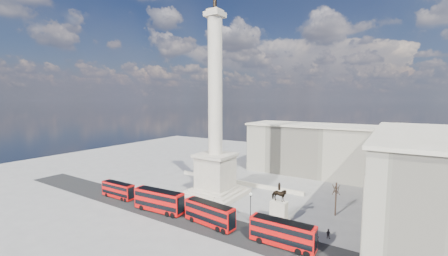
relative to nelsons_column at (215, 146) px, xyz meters
name	(u,v)px	position (x,y,z in m)	size (l,w,h in m)	color
ground	(204,200)	(0.00, -5.00, -12.92)	(180.00, 180.00, 0.00)	gray
asphalt_road	(195,220)	(5.00, -15.00, -12.91)	(120.00, 9.00, 0.01)	black
nelsons_column	(215,146)	(0.00, 0.00, 0.00)	(14.00, 14.00, 49.85)	#BCB29C
balustrade_wall	(236,182)	(0.00, 11.00, -12.37)	(40.00, 0.60, 1.10)	beige
building_east	(430,182)	(45.00, 5.00, -3.59)	(19.00, 46.00, 18.60)	beige
building_northeast	(326,150)	(20.00, 35.00, -4.59)	(51.00, 17.00, 16.60)	beige
red_bus_a	(118,190)	(-19.12, -15.35, -10.84)	(9.83, 2.52, 3.97)	red
red_bus_b	(159,201)	(-4.11, -15.99, -10.36)	(12.18, 3.64, 4.87)	red
red_bus_c	(210,214)	(9.12, -15.44, -10.55)	(11.34, 3.71, 4.51)	red
red_bus_d	(283,233)	(23.99, -15.32, -10.58)	(11.04, 2.76, 4.46)	red
victorian_lamp	(251,205)	(15.15, -9.76, -9.37)	(0.52, 0.52, 6.02)	black
equestrian_statue	(279,209)	(20.04, -6.87, -10.06)	(3.94, 2.96, 8.22)	beige
bare_tree_near	(402,233)	(40.59, -14.75, -6.28)	(1.93, 1.93, 8.43)	#332319
bare_tree_mid	(379,206)	(37.13, -1.54, -7.70)	(1.75, 1.75, 6.62)	#332319
bare_tree_far	(336,188)	(29.04, 2.75, -6.98)	(1.85, 1.85, 7.54)	#332319
pedestrian_walking	(317,239)	(28.70, -11.50, -11.96)	(0.69, 0.46, 1.91)	black
pedestrian_standing	(328,233)	(29.85, -8.29, -12.03)	(0.86, 0.67, 1.77)	black
pedestrian_crossing	(214,201)	(3.55, -5.73, -12.10)	(0.95, 0.40, 1.62)	black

